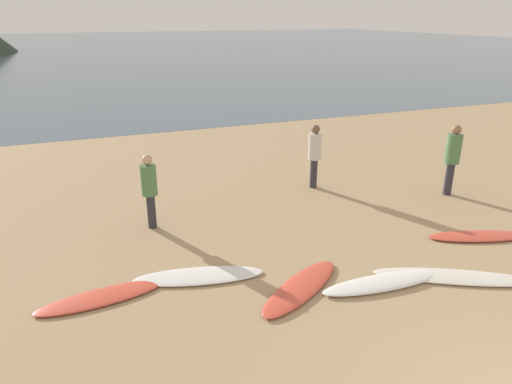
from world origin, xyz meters
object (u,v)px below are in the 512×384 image
(surfboard_3, at_px, (383,283))
(surfboard_2, at_px, (301,287))
(person_0, at_px, (149,186))
(surfboard_0, at_px, (101,297))
(person_2, at_px, (315,151))
(surfboard_5, at_px, (479,236))
(person_1, at_px, (453,154))
(surfboard_1, at_px, (199,276))
(surfboard_4, at_px, (455,277))

(surfboard_3, bearing_deg, surfboard_2, 167.79)
(person_0, bearing_deg, surfboard_0, 165.64)
(person_0, bearing_deg, person_2, -64.84)
(surfboard_5, bearing_deg, surfboard_0, -166.00)
(surfboard_2, bearing_deg, person_1, -7.46)
(person_0, height_order, person_1, person_1)
(surfboard_3, bearing_deg, person_1, 39.84)
(surfboard_1, bearing_deg, person_1, 26.37)
(surfboard_0, relative_size, surfboard_3, 0.91)
(surfboard_5, distance_m, person_2, 4.19)
(surfboard_3, height_order, surfboard_4, surfboard_3)
(surfboard_5, bearing_deg, surfboard_3, -146.88)
(surfboard_2, height_order, person_2, person_2)
(surfboard_3, distance_m, surfboard_5, 2.88)
(surfboard_1, bearing_deg, person_0, 112.66)
(surfboard_2, bearing_deg, person_2, 26.74)
(surfboard_0, height_order, surfboard_2, surfboard_2)
(surfboard_0, height_order, surfboard_4, surfboard_0)
(surfboard_0, height_order, person_2, person_2)
(surfboard_1, bearing_deg, surfboard_2, -20.19)
(person_0, height_order, person_2, person_2)
(surfboard_2, bearing_deg, surfboard_4, -47.31)
(surfboard_0, distance_m, surfboard_5, 7.08)
(surfboard_0, xyz_separation_m, person_2, (5.38, 3.23, 0.91))
(surfboard_2, bearing_deg, surfboard_1, 113.58)
(surfboard_2, xyz_separation_m, person_2, (2.40, 4.11, 0.90))
(surfboard_2, xyz_separation_m, person_1, (5.19, 2.48, 0.97))
(surfboard_4, height_order, surfboard_5, surfboard_5)
(surfboard_0, bearing_deg, person_2, 24.75)
(surfboard_5, relative_size, person_1, 1.17)
(surfboard_0, distance_m, surfboard_1, 1.57)
(person_1, relative_size, person_2, 1.07)
(surfboard_2, relative_size, person_1, 1.18)
(surfboard_2, bearing_deg, surfboard_3, -48.91)
(person_0, bearing_deg, surfboard_3, -126.19)
(surfboard_3, bearing_deg, surfboard_0, 167.43)
(surfboard_1, relative_size, person_1, 1.26)
(surfboard_4, bearing_deg, surfboard_3, -164.16)
(surfboard_2, height_order, person_0, person_0)
(person_1, bearing_deg, surfboard_3, -178.62)
(surfboard_4, relative_size, surfboard_5, 1.35)
(surfboard_1, distance_m, person_1, 6.86)
(surfboard_0, height_order, surfboard_5, surfboard_5)
(surfboard_2, xyz_separation_m, surfboard_4, (2.53, -0.65, -0.01))
(surfboard_3, distance_m, person_0, 4.79)
(surfboard_0, distance_m, surfboard_2, 3.12)
(person_2, bearing_deg, person_1, 143.54)
(surfboard_1, relative_size, surfboard_4, 0.80)
(surfboard_1, distance_m, person_0, 2.45)
(surfboard_0, relative_size, surfboard_5, 0.97)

